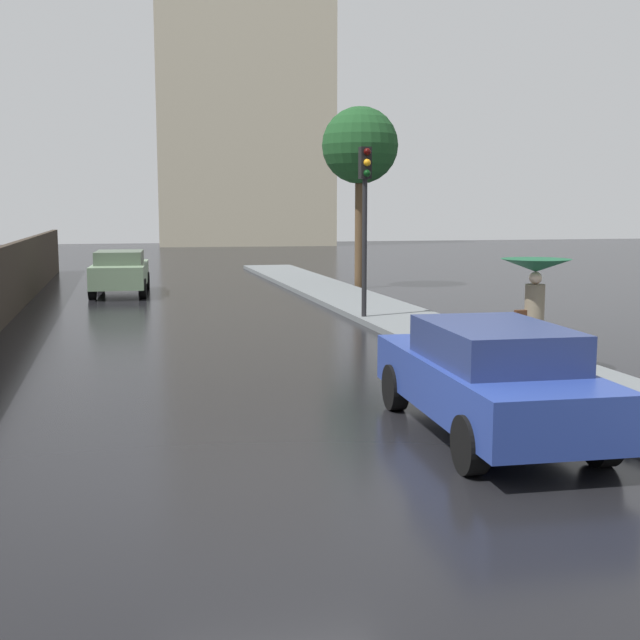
{
  "coord_description": "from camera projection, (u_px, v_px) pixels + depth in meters",
  "views": [
    {
      "loc": [
        -1.51,
        -7.79,
        2.73
      ],
      "look_at": [
        1.42,
        4.27,
        1.04
      ],
      "focal_mm": 45.96,
      "sensor_mm": 36.0,
      "label": 1
    }
  ],
  "objects": [
    {
      "name": "pedestrian_with_umbrella_near",
      "position": [
        535.0,
        278.0,
        13.47
      ],
      "size": [
        1.15,
        1.15,
        1.78
      ],
      "rotation": [
        0.0,
        0.0,
        -0.01
      ],
      "color": "black",
      "rests_on": "sidewalk_strip"
    },
    {
      "name": "distant_tower",
      "position": [
        244.0,
        94.0,
        62.17
      ],
      "size": [
        13.5,
        8.5,
        26.01
      ],
      "color": "#B2A88E",
      "rests_on": "ground"
    },
    {
      "name": "ground",
      "position": [
        283.0,
        483.0,
        8.22
      ],
      "size": [
        120.0,
        120.0,
        0.0
      ],
      "primitive_type": "plane",
      "color": "black"
    },
    {
      "name": "street_tree_near",
      "position": [
        360.0,
        147.0,
        27.88
      ],
      "size": [
        2.6,
        2.6,
        6.19
      ],
      "color": "#4C3823",
      "rests_on": "ground"
    },
    {
      "name": "car_blue_mid_road",
      "position": [
        488.0,
        377.0,
        9.85
      ],
      "size": [
        1.87,
        4.33,
        1.38
      ],
      "rotation": [
        0.0,
        0.0,
        -0.05
      ],
      "color": "navy",
      "rests_on": "ground"
    },
    {
      "name": "car_green_near_kerb",
      "position": [
        120.0,
        271.0,
        26.25
      ],
      "size": [
        1.95,
        4.23,
        1.41
      ],
      "rotation": [
        0.0,
        0.0,
        3.07
      ],
      "color": "slate",
      "rests_on": "ground"
    },
    {
      "name": "traffic_light",
      "position": [
        365.0,
        199.0,
        19.51
      ],
      "size": [
        0.26,
        0.39,
        4.05
      ],
      "color": "black",
      "rests_on": "sidewalk_strip"
    }
  ]
}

